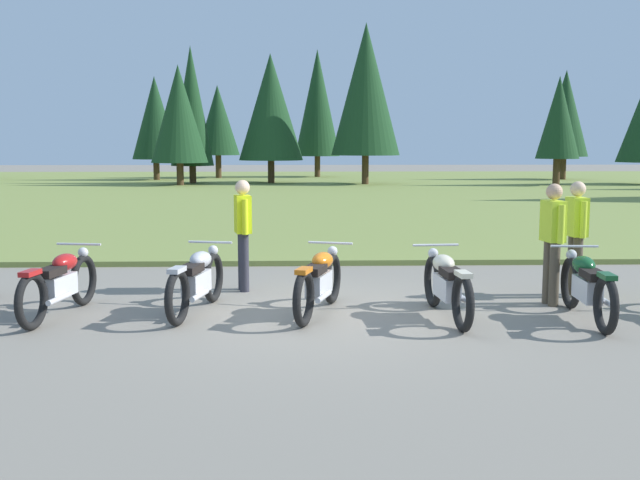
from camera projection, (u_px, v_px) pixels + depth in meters
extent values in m
plane|color=gray|center=(321.00, 314.00, 9.72)|extent=(140.00, 140.00, 0.00)
cube|color=olive|center=(303.00, 190.00, 35.38)|extent=(80.00, 44.00, 0.10)
cylinder|color=#47331E|center=(563.00, 169.00, 44.51)|extent=(0.36, 0.36, 1.46)
cone|color=#193D1E|center=(565.00, 113.00, 44.09)|extent=(2.78, 2.78, 5.06)
cylinder|color=#47331E|center=(271.00, 172.00, 40.62)|extent=(0.36, 0.36, 1.33)
cone|color=#193D1E|center=(271.00, 107.00, 40.18)|extent=(3.47, 3.47, 5.67)
cylinder|color=#47331E|center=(219.00, 167.00, 46.58)|extent=(0.36, 0.36, 1.51)
cone|color=#193D1E|center=(218.00, 120.00, 46.21)|extent=(2.67, 2.67, 4.29)
cylinder|color=#47331E|center=(317.00, 167.00, 48.01)|extent=(0.36, 0.36, 1.43)
cone|color=#193D1E|center=(317.00, 103.00, 47.49)|extent=(2.86, 2.86, 6.70)
cylinder|color=#47331E|center=(157.00, 170.00, 43.95)|extent=(0.36, 0.36, 1.32)
cone|color=#193D1E|center=(155.00, 118.00, 43.56)|extent=(2.73, 2.73, 4.78)
cylinder|color=#47331E|center=(193.00, 175.00, 40.27)|extent=(0.36, 0.36, 1.04)
cone|color=#193D1E|center=(191.00, 106.00, 39.80)|extent=(2.29, 2.29, 6.33)
cylinder|color=#47331E|center=(180.00, 175.00, 38.40)|extent=(0.36, 0.36, 1.25)
cone|color=#193D1E|center=(179.00, 114.00, 38.00)|extent=(2.89, 2.89, 4.93)
cylinder|color=#47331E|center=(365.00, 171.00, 39.39)|extent=(0.36, 0.36, 1.61)
cone|color=#193D1E|center=(366.00, 89.00, 38.85)|extent=(3.59, 3.59, 6.79)
cylinder|color=#47331E|center=(556.00, 173.00, 38.20)|extent=(0.36, 0.36, 1.46)
cone|color=#193D1E|center=(559.00, 117.00, 37.84)|extent=(2.17, 2.17, 4.15)
torus|color=black|center=(84.00, 280.00, 10.24)|extent=(0.21, 0.71, 0.70)
torus|color=black|center=(32.00, 301.00, 8.87)|extent=(0.21, 0.71, 0.70)
cube|color=silver|center=(59.00, 286.00, 9.55)|extent=(0.30, 0.66, 0.28)
ellipsoid|color=#AD1919|center=(65.00, 262.00, 9.69)|extent=(0.33, 0.52, 0.22)
cube|color=black|center=(50.00, 272.00, 9.31)|extent=(0.29, 0.51, 0.10)
cube|color=#AD1919|center=(30.00, 273.00, 8.82)|extent=(0.19, 0.34, 0.06)
cylinder|color=silver|center=(79.00, 244.00, 10.08)|extent=(0.62, 0.13, 0.03)
sphere|color=silver|center=(83.00, 252.00, 10.22)|extent=(0.14, 0.14, 0.14)
cylinder|color=silver|center=(59.00, 299.00, 9.25)|extent=(0.16, 0.55, 0.07)
torus|color=black|center=(213.00, 277.00, 10.45)|extent=(0.24, 0.71, 0.70)
torus|color=black|center=(177.00, 298.00, 9.08)|extent=(0.24, 0.71, 0.70)
cube|color=silver|center=(196.00, 283.00, 9.76)|extent=(0.32, 0.67, 0.28)
ellipsoid|color=#B7B7BC|center=(201.00, 260.00, 9.90)|extent=(0.35, 0.52, 0.22)
cube|color=black|center=(190.00, 269.00, 9.52)|extent=(0.31, 0.51, 0.10)
cube|color=#B7B7BC|center=(177.00, 270.00, 9.04)|extent=(0.20, 0.34, 0.06)
cylinder|color=silver|center=(210.00, 242.00, 10.29)|extent=(0.61, 0.16, 0.03)
sphere|color=silver|center=(213.00, 250.00, 10.42)|extent=(0.14, 0.14, 0.14)
cylinder|color=silver|center=(199.00, 295.00, 9.45)|extent=(0.18, 0.55, 0.07)
torus|color=black|center=(332.00, 278.00, 10.37)|extent=(0.30, 0.70, 0.70)
torus|color=black|center=(304.00, 298.00, 9.03)|extent=(0.30, 0.70, 0.70)
cube|color=silver|center=(319.00, 284.00, 9.69)|extent=(0.38, 0.67, 0.28)
ellipsoid|color=orange|center=(322.00, 261.00, 9.83)|extent=(0.39, 0.53, 0.22)
cube|color=black|center=(314.00, 270.00, 9.45)|extent=(0.35, 0.52, 0.10)
cube|color=orange|center=(304.00, 271.00, 8.99)|extent=(0.23, 0.35, 0.06)
cylinder|color=silver|center=(330.00, 243.00, 10.21)|extent=(0.60, 0.21, 0.03)
sphere|color=silver|center=(333.00, 251.00, 10.34)|extent=(0.14, 0.14, 0.14)
cylinder|color=silver|center=(323.00, 297.00, 9.38)|extent=(0.23, 0.55, 0.07)
torus|color=black|center=(433.00, 281.00, 10.16)|extent=(0.15, 0.71, 0.70)
torus|color=black|center=(463.00, 303.00, 8.78)|extent=(0.15, 0.71, 0.70)
cube|color=silver|center=(447.00, 287.00, 9.47)|extent=(0.24, 0.65, 0.28)
ellipsoid|color=beige|center=(444.00, 263.00, 9.61)|extent=(0.29, 0.50, 0.22)
cube|color=black|center=(452.00, 273.00, 9.22)|extent=(0.25, 0.49, 0.10)
cube|color=beige|center=(463.00, 274.00, 8.74)|extent=(0.16, 0.33, 0.06)
cylinder|color=silver|center=(436.00, 245.00, 10.00)|extent=(0.62, 0.08, 0.03)
sphere|color=silver|center=(433.00, 253.00, 10.14)|extent=(0.14, 0.14, 0.14)
cylinder|color=silver|center=(464.00, 300.00, 9.20)|extent=(0.11, 0.55, 0.07)
torus|color=black|center=(571.00, 283.00, 10.04)|extent=(0.15, 0.71, 0.70)
torus|color=black|center=(606.00, 305.00, 8.65)|extent=(0.15, 0.71, 0.70)
cube|color=silver|center=(587.00, 289.00, 9.34)|extent=(0.25, 0.65, 0.28)
ellipsoid|color=#144C23|center=(584.00, 265.00, 9.48)|extent=(0.29, 0.50, 0.22)
cube|color=black|center=(594.00, 275.00, 9.10)|extent=(0.25, 0.49, 0.10)
cube|color=#144C23|center=(607.00, 276.00, 8.61)|extent=(0.16, 0.33, 0.06)
cylinder|color=silver|center=(574.00, 246.00, 9.88)|extent=(0.62, 0.08, 0.03)
sphere|color=silver|center=(571.00, 255.00, 10.01)|extent=(0.14, 0.14, 0.14)
cylinder|color=silver|center=(606.00, 302.00, 9.05)|extent=(0.11, 0.55, 0.07)
cylinder|color=#2D2D38|center=(243.00, 261.00, 11.35)|extent=(0.14, 0.14, 0.88)
cylinder|color=#2D2D38|center=(244.00, 263.00, 11.18)|extent=(0.14, 0.14, 0.88)
cube|color=#D8EA19|center=(243.00, 214.00, 11.17)|extent=(0.29, 0.40, 0.56)
sphere|color=beige|center=(242.00, 187.00, 11.12)|extent=(0.22, 0.22, 0.22)
cylinder|color=#D8EA19|center=(241.00, 214.00, 11.40)|extent=(0.09, 0.09, 0.52)
cylinder|color=#D8EA19|center=(245.00, 217.00, 10.95)|extent=(0.09, 0.09, 0.52)
cylinder|color=#4C4233|center=(577.00, 267.00, 10.77)|extent=(0.14, 0.14, 0.88)
cylinder|color=#4C4233|center=(572.00, 265.00, 10.95)|extent=(0.14, 0.14, 0.88)
cube|color=#C6E52D|center=(577.00, 217.00, 10.77)|extent=(0.23, 0.37, 0.56)
sphere|color=beige|center=(578.00, 189.00, 10.72)|extent=(0.22, 0.22, 0.22)
cylinder|color=#C6E52D|center=(583.00, 220.00, 10.54)|extent=(0.09, 0.09, 0.52)
cylinder|color=#C6E52D|center=(570.00, 217.00, 11.00)|extent=(0.09, 0.09, 0.52)
cylinder|color=#4C4233|center=(548.00, 272.00, 10.35)|extent=(0.14, 0.14, 0.88)
cylinder|color=#4C4233|center=(554.00, 274.00, 10.17)|extent=(0.14, 0.14, 0.88)
cube|color=#C6E52D|center=(553.00, 221.00, 10.17)|extent=(0.27, 0.39, 0.56)
sphere|color=tan|center=(554.00, 192.00, 10.12)|extent=(0.22, 0.22, 0.22)
cylinder|color=#C6E52D|center=(545.00, 221.00, 10.39)|extent=(0.09, 0.09, 0.52)
cylinder|color=#C6E52D|center=(561.00, 224.00, 9.94)|extent=(0.09, 0.09, 0.52)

